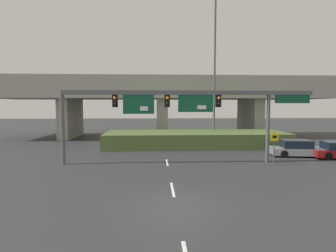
{
  "coord_description": "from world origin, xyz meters",
  "views": [
    {
      "loc": [
        -0.89,
        -11.38,
        4.44
      ],
      "look_at": [
        0.0,
        7.25,
        2.98
      ],
      "focal_mm": 28.0,
      "sensor_mm": 36.0,
      "label": 1
    }
  ],
  "objects_px": {
    "signal_gantry": "(182,103)",
    "parked_sedan_near_right": "(297,149)",
    "speed_limit_sign": "(274,144)",
    "highway_light_pole_near": "(215,66)"
  },
  "relations": [
    {
      "from": "signal_gantry",
      "to": "parked_sedan_near_right",
      "type": "bearing_deg",
      "value": 12.45
    },
    {
      "from": "highway_light_pole_near",
      "to": "parked_sedan_near_right",
      "type": "distance_m",
      "value": 12.87
    },
    {
      "from": "speed_limit_sign",
      "to": "parked_sedan_near_right",
      "type": "distance_m",
      "value": 4.99
    },
    {
      "from": "signal_gantry",
      "to": "parked_sedan_near_right",
      "type": "distance_m",
      "value": 11.36
    },
    {
      "from": "signal_gantry",
      "to": "highway_light_pole_near",
      "type": "xyz_separation_m",
      "value": [
        4.76,
        10.29,
        4.4
      ]
    },
    {
      "from": "highway_light_pole_near",
      "to": "parked_sedan_near_right",
      "type": "height_order",
      "value": "highway_light_pole_near"
    },
    {
      "from": "parked_sedan_near_right",
      "to": "signal_gantry",
      "type": "bearing_deg",
      "value": -158.46
    },
    {
      "from": "parked_sedan_near_right",
      "to": "highway_light_pole_near",
      "type": "bearing_deg",
      "value": 134.28
    },
    {
      "from": "highway_light_pole_near",
      "to": "signal_gantry",
      "type": "bearing_deg",
      "value": -114.83
    },
    {
      "from": "speed_limit_sign",
      "to": "parked_sedan_near_right",
      "type": "bearing_deg",
      "value": 42.3
    }
  ]
}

